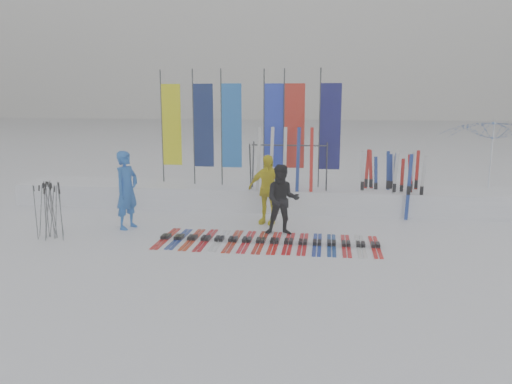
# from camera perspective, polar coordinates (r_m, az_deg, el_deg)

# --- Properties ---
(ground) EXTENTS (120.00, 120.00, 0.00)m
(ground) POSITION_cam_1_polar(r_m,az_deg,el_deg) (9.61, -2.54, -7.61)
(ground) COLOR white
(ground) RESTS_ON ground
(snow_bank) EXTENTS (14.00, 1.60, 0.60)m
(snow_bank) POSITION_cam_1_polar(r_m,az_deg,el_deg) (13.94, 0.91, -0.52)
(snow_bank) COLOR white
(snow_bank) RESTS_ON ground
(person_blue) EXTENTS (0.62, 0.77, 1.83)m
(person_blue) POSITION_cam_1_polar(r_m,az_deg,el_deg) (11.95, -14.54, 0.22)
(person_blue) COLOR blue
(person_blue) RESTS_ON ground
(person_black) EXTENTS (0.83, 0.67, 1.58)m
(person_black) POSITION_cam_1_polar(r_m,az_deg,el_deg) (11.08, 3.03, -0.91)
(person_black) COLOR black
(person_black) RESTS_ON ground
(person_yellow) EXTENTS (1.06, 0.67, 1.69)m
(person_yellow) POSITION_cam_1_polar(r_m,az_deg,el_deg) (12.03, 1.31, 0.30)
(person_yellow) COLOR yellow
(person_yellow) RESTS_ON ground
(tent_canopy) EXTENTS (3.18, 3.22, 2.51)m
(tent_canopy) POSITION_cam_1_polar(r_m,az_deg,el_deg) (14.81, 25.37, 2.85)
(tent_canopy) COLOR white
(tent_canopy) RESTS_ON ground
(ski_row) EXTENTS (4.64, 1.70, 0.07)m
(ski_row) POSITION_cam_1_polar(r_m,az_deg,el_deg) (10.61, 1.27, -5.63)
(ski_row) COLOR #B3100E
(ski_row) RESTS_ON ground
(pole_cluster) EXTENTS (0.69, 0.56, 1.25)m
(pole_cluster) POSITION_cam_1_polar(r_m,az_deg,el_deg) (11.74, -22.50, -1.99)
(pole_cluster) COLOR #595B60
(pole_cluster) RESTS_ON ground
(feather_flags) EXTENTS (5.09, 0.33, 3.20)m
(feather_flags) POSITION_cam_1_polar(r_m,az_deg,el_deg) (13.92, -0.82, 7.54)
(feather_flags) COLOR #383A3F
(feather_flags) RESTS_ON ground
(ski_rack) EXTENTS (2.04, 0.80, 1.23)m
(ski_rack) POSITION_cam_1_polar(r_m,az_deg,el_deg) (13.30, 3.78, 3.64)
(ski_rack) COLOR #383A3F
(ski_rack) RESTS_ON ground
(upright_skis) EXTENTS (1.53, 1.10, 1.66)m
(upright_skis) POSITION_cam_1_polar(r_m,az_deg,el_deg) (13.63, 15.54, 0.95)
(upright_skis) COLOR silver
(upright_skis) RESTS_ON ground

